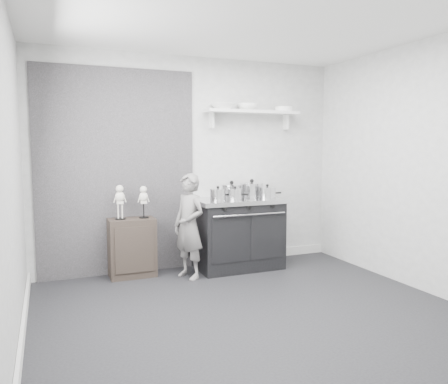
{
  "coord_description": "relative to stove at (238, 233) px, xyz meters",
  "views": [
    {
      "loc": [
        -1.76,
        -3.58,
        1.57
      ],
      "look_at": [
        0.1,
        0.95,
        1.05
      ],
      "focal_mm": 35.0,
      "sensor_mm": 36.0,
      "label": 1
    }
  ],
  "objects": [
    {
      "name": "pot_back_left",
      "position": [
        -0.04,
        0.11,
        0.54
      ],
      "size": [
        0.38,
        0.29,
        0.22
      ],
      "color": "silver",
      "rests_on": "stove"
    },
    {
      "name": "bowl_large",
      "position": [
        -0.13,
        0.19,
        1.62
      ],
      "size": [
        0.29,
        0.29,
        0.07
      ],
      "primitive_type": "imported",
      "color": "white",
      "rests_on": "wall_shelf"
    },
    {
      "name": "skeleton_full",
      "position": [
        -1.47,
        0.13,
        0.49
      ],
      "size": [
        0.13,
        0.08,
        0.47
      ],
      "primitive_type": null,
      "color": "beige",
      "rests_on": "side_cabinet"
    },
    {
      "name": "bowl_small",
      "position": [
        0.21,
        0.19,
        1.62
      ],
      "size": [
        0.26,
        0.26,
        0.08
      ],
      "primitive_type": "imported",
      "color": "white",
      "rests_on": "wall_shelf"
    },
    {
      "name": "child",
      "position": [
        -0.71,
        -0.18,
        0.17
      ],
      "size": [
        0.46,
        0.54,
        1.25
      ],
      "primitive_type": "imported",
      "rotation": [
        0.0,
        0.0,
        -1.15
      ],
      "color": "slate",
      "rests_on": "ground"
    },
    {
      "name": "ground",
      "position": [
        -0.51,
        -1.48,
        -0.46
      ],
      "size": [
        4.0,
        4.0,
        0.0
      ],
      "primitive_type": "plane",
      "color": "black",
      "rests_on": "ground"
    },
    {
      "name": "pot_front_center",
      "position": [
        -0.11,
        -0.14,
        0.52
      ],
      "size": [
        0.27,
        0.18,
        0.17
      ],
      "color": "silver",
      "rests_on": "stove"
    },
    {
      "name": "room_shell",
      "position": [
        -0.6,
        -1.33,
        1.18
      ],
      "size": [
        4.02,
        3.62,
        2.71
      ],
      "color": "#9D9D9B",
      "rests_on": "ground"
    },
    {
      "name": "pot_back_right",
      "position": [
        0.25,
        0.12,
        0.54
      ],
      "size": [
        0.39,
        0.31,
        0.23
      ],
      "color": "silver",
      "rests_on": "stove"
    },
    {
      "name": "plate_stack",
      "position": [
        0.76,
        0.19,
        1.61
      ],
      "size": [
        0.24,
        0.24,
        0.06
      ],
      "primitive_type": "cylinder",
      "color": "white",
      "rests_on": "wall_shelf"
    },
    {
      "name": "pot_front_right",
      "position": [
        0.34,
        -0.15,
        0.52
      ],
      "size": [
        0.31,
        0.23,
        0.19
      ],
      "color": "silver",
      "rests_on": "stove"
    },
    {
      "name": "wall_shelf",
      "position": [
        0.29,
        0.2,
        1.55
      ],
      "size": [
        1.3,
        0.26,
        0.24
      ],
      "color": "silver",
      "rests_on": "room_shell"
    },
    {
      "name": "pot_front_left",
      "position": [
        -0.31,
        -0.07,
        0.52
      ],
      "size": [
        0.29,
        0.2,
        0.18
      ],
      "color": "silver",
      "rests_on": "stove"
    },
    {
      "name": "stove",
      "position": [
        0.0,
        0.0,
        0.0
      ],
      "size": [
        1.13,
        0.7,
        0.91
      ],
      "color": "black",
      "rests_on": "ground"
    },
    {
      "name": "skeleton_torso",
      "position": [
        -1.19,
        0.13,
        0.47
      ],
      "size": [
        0.12,
        0.08,
        0.45
      ],
      "primitive_type": null,
      "color": "beige",
      "rests_on": "side_cabinet"
    },
    {
      "name": "side_cabinet",
      "position": [
        -1.34,
        0.13,
        -0.1
      ],
      "size": [
        0.54,
        0.32,
        0.71
      ],
      "primitive_type": "cube",
      "color": "black",
      "rests_on": "ground"
    }
  ]
}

